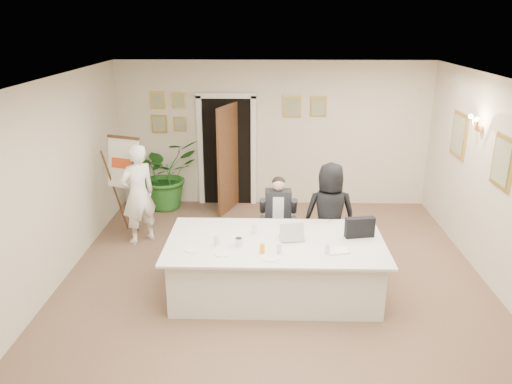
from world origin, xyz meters
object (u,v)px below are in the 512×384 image
at_px(paper_stack, 338,251).
at_px(steel_jug, 239,242).
at_px(laptop_bag, 360,227).
at_px(standing_woman, 330,215).
at_px(oj_glass, 262,248).
at_px(potted_palm, 165,174).
at_px(standing_man, 138,194).
at_px(conference_table, 275,267).
at_px(seated_man, 278,216).
at_px(flip_chart, 129,189).
at_px(laptop, 292,229).

distance_m(paper_stack, steel_jug, 1.25).
relative_size(laptop_bag, paper_stack, 1.43).
distance_m(standing_woman, oj_glass, 1.61).
distance_m(potted_palm, steel_jug, 3.76).
bearing_deg(steel_jug, standing_woman, 40.36).
xyz_separation_m(standing_woman, steel_jug, (-1.28, -1.09, 0.05)).
bearing_deg(standing_man, paper_stack, 104.21).
xyz_separation_m(conference_table, standing_man, (-2.21, 1.61, 0.44)).
relative_size(seated_man, oj_glass, 9.90).
height_order(flip_chart, potted_palm, flip_chart).
relative_size(potted_palm, oj_glass, 10.40).
xyz_separation_m(potted_palm, laptop, (2.31, -3.13, 0.24)).
distance_m(conference_table, standing_man, 2.77).
bearing_deg(laptop, steel_jug, -168.39).
relative_size(paper_stack, oj_glass, 2.09).
distance_m(potted_palm, laptop, 3.90).
distance_m(conference_table, potted_palm, 3.84).
bearing_deg(laptop_bag, oj_glass, -168.19).
relative_size(conference_table, seated_man, 2.21).
distance_m(laptop, steel_jug, 0.73).
bearing_deg(laptop, flip_chart, 135.73).
relative_size(conference_table, steel_jug, 25.86).
xyz_separation_m(standing_man, paper_stack, (2.99, -1.92, -0.04)).
height_order(oj_glass, steel_jug, oj_glass).
xyz_separation_m(laptop, oj_glass, (-0.38, -0.45, -0.07)).
xyz_separation_m(seated_man, standing_man, (-2.27, 0.44, 0.19)).
bearing_deg(steel_jug, potted_palm, 115.69).
relative_size(flip_chart, laptop_bag, 4.28).
xyz_separation_m(paper_stack, steel_jug, (-1.24, 0.14, 0.04)).
height_order(standing_man, potted_palm, standing_man).
relative_size(potted_palm, laptop_bag, 3.47).
distance_m(seated_man, standing_woman, 0.81).
xyz_separation_m(standing_woman, potted_palm, (-2.91, 2.30, -0.11)).
bearing_deg(potted_palm, paper_stack, -50.81).
bearing_deg(seated_man, steel_jug, -101.69).
bearing_deg(steel_jug, laptop_bag, 11.68).
xyz_separation_m(standing_woman, laptop_bag, (0.31, -0.76, 0.13)).
bearing_deg(paper_stack, standing_woman, 88.30).
bearing_deg(conference_table, standing_man, 144.00).
relative_size(standing_man, steel_jug, 15.10).
relative_size(conference_table, oj_glass, 21.88).
height_order(seated_man, potted_palm, potted_palm).
bearing_deg(seated_man, standing_man, 178.56).
distance_m(flip_chart, oj_glass, 3.31).
distance_m(standing_man, oj_glass, 2.85).
xyz_separation_m(conference_table, oj_glass, (-0.17, -0.38, 0.45)).
distance_m(seated_man, flip_chart, 2.67).
height_order(flip_chart, standing_woman, flip_chart).
bearing_deg(standing_man, seated_man, 125.92).
relative_size(flip_chart, potted_palm, 1.23).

